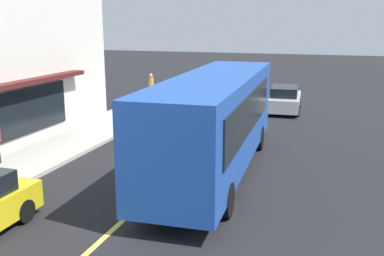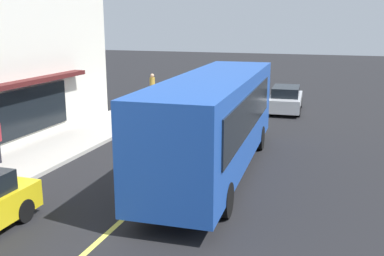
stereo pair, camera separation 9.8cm
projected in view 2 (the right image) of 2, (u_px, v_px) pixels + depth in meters
The scene contains 7 objects.
ground at pixel (183, 166), 16.99m from camera, with size 120.00×120.00×0.00m, color black.
sidewalk at pixel (49, 150), 18.75m from camera, with size 80.00×3.10×0.15m, color #B2ADA3.
lane_centre_stripe at pixel (183, 166), 16.99m from camera, with size 36.00×0.16×0.01m, color #D8D14C.
bus at pixel (215, 119), 15.78m from camera, with size 11.22×2.95×3.50m.
car_black at pixel (166, 109), 23.97m from camera, with size 4.35×1.95×1.52m.
car_silver at pixel (286, 99), 26.98m from camera, with size 4.39×2.05×1.52m.
pedestrian_mid_block at pixel (152, 85), 29.24m from camera, with size 0.34×0.34×1.84m.
Camera 2 is at (-15.27, -5.41, 5.33)m, focal length 42.36 mm.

